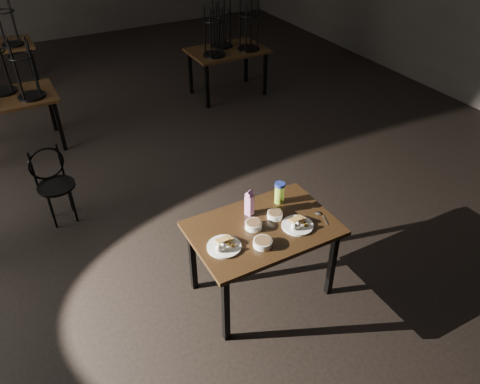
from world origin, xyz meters
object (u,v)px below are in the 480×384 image
main_table (263,234)px  water_bottle (279,193)px  bentwood_chair (53,179)px  juice_carton (249,204)px

main_table → water_bottle: bearing=37.1°
main_table → water_bottle: size_ratio=5.98×
water_bottle → bentwood_chair: (-1.67, 1.76, -0.37)m
juice_carton → bentwood_chair: 2.27m
juice_carton → water_bottle: bearing=4.1°
juice_carton → bentwood_chair: bearing=127.2°
juice_carton → bentwood_chair: size_ratio=0.30×
water_bottle → juice_carton: bearing=-175.9°
juice_carton → main_table: bearing=-84.7°
main_table → water_bottle: (0.30, 0.22, 0.18)m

